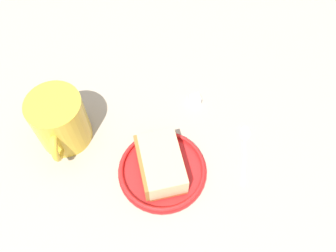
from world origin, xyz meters
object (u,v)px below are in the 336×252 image
Objects in this scene: tea_mug at (60,121)px; sugar_cube at (195,99)px; teaspoon at (245,141)px; small_plate at (162,170)px; cake_slice at (161,164)px.

sugar_cube is (-15.21, -19.60, -4.41)cm from tea_mug.
teaspoon is at bearing 169.32° from sugar_cube.
small_plate is at bearing 55.80° from teaspoon.
teaspoon is (-27.27, -17.32, -4.91)cm from tea_mug.
cake_slice reaches higher than teaspoon.
teaspoon is at bearing -124.20° from small_plate.
sugar_cube is (3.12, -15.44, 0.20)cm from small_plate.
cake_slice is at bearing -167.69° from tea_mug.
small_plate is at bearing -132.32° from cake_slice.
cake_slice is 16.40cm from teaspoon.
small_plate is 1.37× the size of teaspoon.
sugar_cube is (2.94, -15.63, -2.21)cm from cake_slice.
teaspoon is 6.55× the size of sugar_cube.
cake_slice is at bearing 47.68° from small_plate.
small_plate is 1.41× the size of tea_mug.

